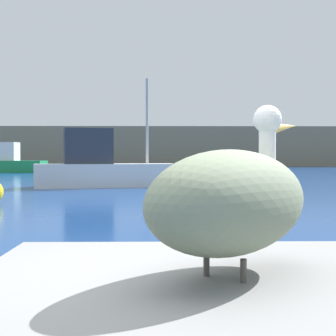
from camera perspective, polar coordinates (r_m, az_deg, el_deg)
name	(u,v)px	position (r m, az deg, el deg)	size (l,w,h in m)	color
hillside_backdrop	(158,147)	(69.76, -1.15, 2.37)	(140.00, 11.20, 5.19)	#7F755B
pelican	(232,200)	(2.42, 7.22, -3.66)	(1.14, 1.25, 0.85)	gray
fishing_boat_white	(101,167)	(21.98, -7.55, 0.06)	(6.35, 3.24, 4.76)	white
fishing_boat_green	(7,163)	(43.29, -17.74, 0.52)	(6.45, 2.64, 4.28)	#1E8C4C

